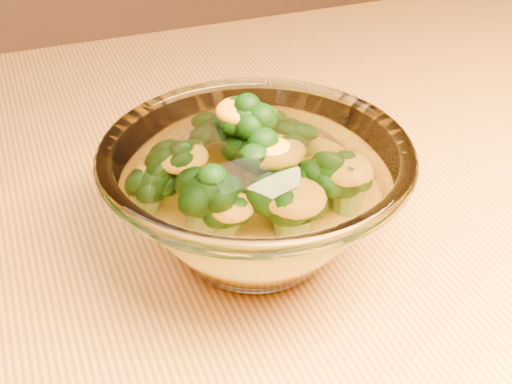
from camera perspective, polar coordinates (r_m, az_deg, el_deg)
table at (r=0.57m, az=-4.91°, el=-12.65°), size 1.20×0.80×0.75m
glass_bowl at (r=0.47m, az=0.00°, el=-0.44°), size 0.20×0.20×0.09m
cheese_sauce at (r=0.48m, az=0.00°, el=-2.29°), size 0.12×0.12×0.03m
broccoli_heap at (r=0.47m, az=-0.57°, el=1.46°), size 0.14×0.13×0.08m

